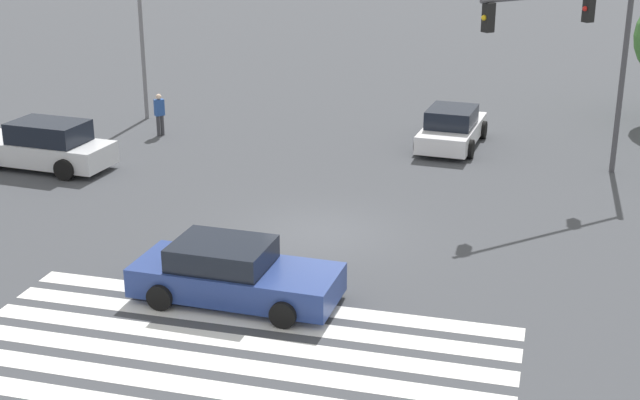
% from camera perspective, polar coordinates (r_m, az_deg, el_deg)
% --- Properties ---
extents(ground_plane, '(121.79, 121.79, 0.00)m').
position_cam_1_polar(ground_plane, '(24.73, 0.00, -2.14)').
color(ground_plane, '#3D3F44').
extents(crosswalk_markings, '(11.61, 6.30, 0.01)m').
position_cam_1_polar(crosswalk_markings, '(18.37, -6.17, -10.39)').
color(crosswalk_markings, silver).
rests_on(crosswalk_markings, ground_plane).
extents(traffic_signal_mast, '(4.44, 4.44, 6.27)m').
position_cam_1_polar(traffic_signal_mast, '(29.27, 16.58, 9.64)').
color(traffic_signal_mast, '#47474C').
rests_on(traffic_signal_mast, ground_plane).
extents(car_0, '(2.32, 4.58, 1.47)m').
position_cam_1_polar(car_0, '(33.20, 8.44, 4.56)').
color(car_0, silver).
rests_on(car_0, ground_plane).
extents(car_1, '(4.83, 2.29, 1.40)m').
position_cam_1_polar(car_1, '(20.73, -5.58, -4.72)').
color(car_1, navy).
rests_on(car_1, ground_plane).
extents(car_3, '(4.99, 2.37, 1.64)m').
position_cam_1_polar(car_3, '(31.64, -17.24, 3.31)').
color(car_3, silver).
rests_on(car_3, ground_plane).
extents(pedestrian, '(0.41, 0.41, 1.63)m').
position_cam_1_polar(pedestrian, '(34.77, -10.23, 5.53)').
color(pedestrian, '#38383D').
rests_on(pedestrian, ground_plane).
extents(street_light_pole_a, '(0.80, 0.36, 7.42)m').
position_cam_1_polar(street_light_pole_a, '(36.85, -11.45, 11.92)').
color(street_light_pole_a, slate).
rests_on(street_light_pole_a, ground_plane).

